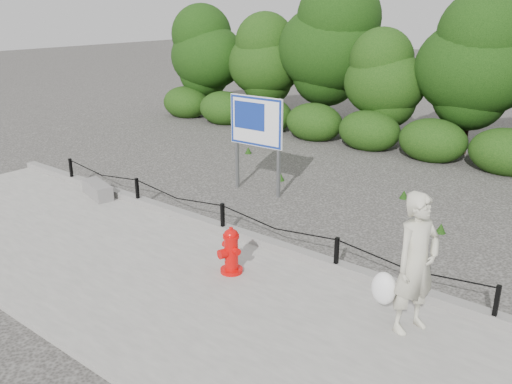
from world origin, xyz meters
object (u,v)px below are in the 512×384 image
at_px(concrete_block, 97,190).
at_px(advertising_sign, 256,126).
at_px(fire_hydrant, 231,251).
at_px(pedestrian, 414,265).

relative_size(concrete_block, advertising_sign, 0.45).
distance_m(fire_hydrant, advertising_sign, 4.35).
bearing_deg(concrete_block, advertising_sign, 46.74).
distance_m(pedestrian, advertising_sign, 6.17).
bearing_deg(fire_hydrant, concrete_block, -173.43).
height_order(concrete_block, advertising_sign, advertising_sign).
relative_size(fire_hydrant, advertising_sign, 0.35).
bearing_deg(pedestrian, fire_hydrant, 115.95).
relative_size(fire_hydrant, concrete_block, 0.77).
xyz_separation_m(pedestrian, advertising_sign, (-5.23, 3.22, 0.59)).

